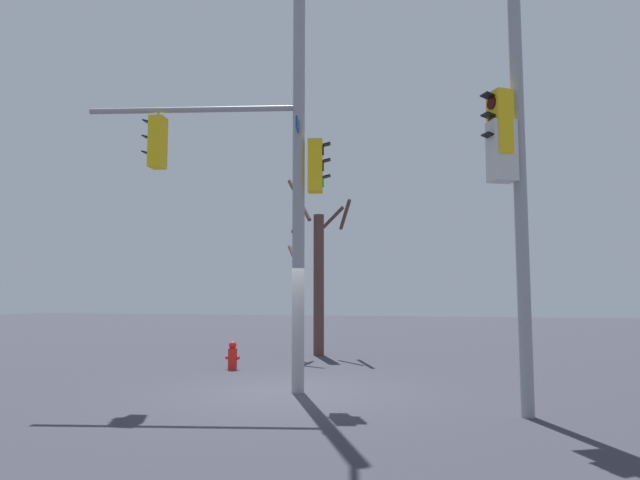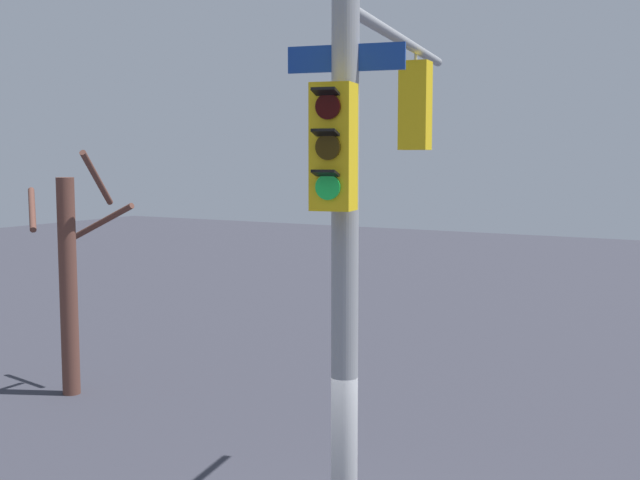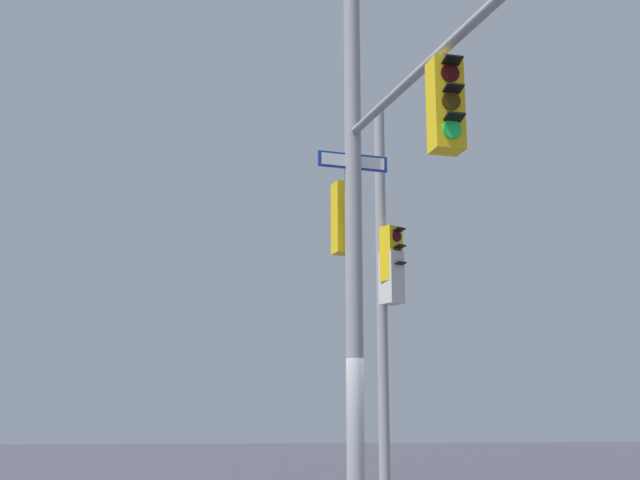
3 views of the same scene
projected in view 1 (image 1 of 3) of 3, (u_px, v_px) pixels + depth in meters
ground_plane at (287, 393)px, 11.30m from camera, size 80.00×80.00×0.00m
main_signal_pole_assembly at (275, 144)px, 11.68m from camera, size 5.11×3.13×9.31m
secondary_pole_assembly at (512, 159)px, 9.42m from camera, size 0.73×0.51×7.95m
fire_hydrant at (233, 356)px, 14.84m from camera, size 0.38×0.24×0.73m
bare_tree_across_street at (318, 272)px, 18.47m from camera, size 2.36×2.32×5.83m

